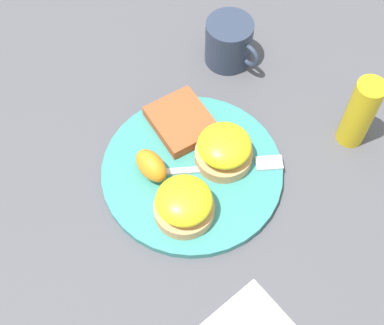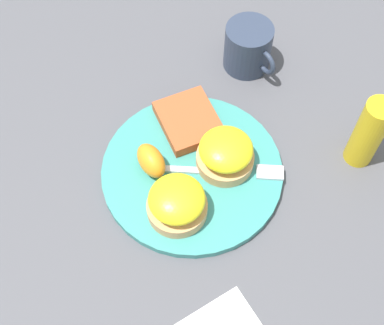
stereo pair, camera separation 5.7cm
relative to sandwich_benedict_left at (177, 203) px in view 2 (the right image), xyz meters
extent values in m
plane|color=#4C4C51|center=(-0.04, 0.06, -0.04)|extent=(1.10, 1.10, 0.00)
cylinder|color=teal|center=(-0.04, 0.06, -0.04)|extent=(0.28, 0.28, 0.01)
cylinder|color=tan|center=(0.00, 0.00, -0.02)|extent=(0.09, 0.09, 0.02)
ellipsoid|color=yellow|center=(0.00, 0.00, 0.01)|extent=(0.08, 0.08, 0.04)
cylinder|color=tan|center=(-0.02, 0.11, -0.02)|extent=(0.09, 0.09, 0.02)
ellipsoid|color=yellow|center=(-0.02, 0.11, 0.01)|extent=(0.08, 0.08, 0.04)
cube|color=#AB4F29|center=(-0.12, 0.10, -0.02)|extent=(0.12, 0.11, 0.02)
ellipsoid|color=orange|center=(-0.08, 0.01, -0.01)|extent=(0.06, 0.04, 0.04)
cube|color=silver|center=(-0.05, 0.05, -0.03)|extent=(0.08, 0.09, 0.00)
cube|color=silver|center=(0.03, 0.15, -0.03)|extent=(0.04, 0.05, 0.00)
cylinder|color=#2D384C|center=(-0.17, 0.27, 0.00)|extent=(0.08, 0.08, 0.08)
torus|color=#2D384C|center=(-0.12, 0.27, 0.00)|extent=(0.04, 0.01, 0.04)
cylinder|color=gold|center=(0.08, 0.29, 0.02)|extent=(0.04, 0.04, 0.13)
camera|label=1|loc=(0.25, -0.22, 0.69)|focal=50.00mm
camera|label=2|loc=(0.28, -0.18, 0.69)|focal=50.00mm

